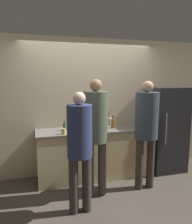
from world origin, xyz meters
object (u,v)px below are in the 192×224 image
(person_left, at_px, (80,143))
(bottle_green, at_px, (64,127))
(bottle_amber, at_px, (113,123))
(fruit_bowl, at_px, (79,126))
(utensil_crock, at_px, (109,122))
(person_right, at_px, (146,124))
(refrigerator, at_px, (165,129))
(person_center, at_px, (96,127))
(cup_yellow, at_px, (64,131))

(person_left, bearing_deg, bottle_green, 93.13)
(bottle_amber, bearing_deg, fruit_bowl, 164.63)
(utensil_crock, height_order, bottle_green, utensil_crock)
(bottle_green, bearing_deg, utensil_crock, 10.95)
(person_right, xyz_separation_m, bottle_green, (-1.25, 0.70, -0.11))
(person_left, relative_size, bottle_green, 9.95)
(person_left, xyz_separation_m, bottle_amber, (0.85, 1.01, 0.02))
(refrigerator, relative_size, bottle_green, 9.94)
(person_center, xyz_separation_m, cup_yellow, (-0.44, 0.43, -0.14))
(person_center, distance_m, fruit_bowl, 0.83)
(fruit_bowl, distance_m, utensil_crock, 0.63)
(person_right, xyz_separation_m, bottle_amber, (-0.34, 0.64, -0.09))
(person_right, bearing_deg, bottle_amber, 117.88)
(person_right, height_order, cup_yellow, person_right)
(person_left, xyz_separation_m, utensil_crock, (0.85, 1.24, 0.01))
(refrigerator, height_order, person_left, person_left)
(utensil_crock, bearing_deg, cup_yellow, -155.17)
(fruit_bowl, bearing_deg, refrigerator, -6.44)
(refrigerator, bearing_deg, cup_yellow, -174.86)
(refrigerator, bearing_deg, person_right, -141.31)
(person_center, xyz_separation_m, fruit_bowl, (-0.11, 0.81, -0.15))
(refrigerator, relative_size, person_left, 1.00)
(refrigerator, distance_m, fruit_bowl, 1.75)
(bottle_amber, height_order, cup_yellow, bottle_amber)
(utensil_crock, bearing_deg, person_left, -124.46)
(utensil_crock, bearing_deg, person_right, -68.92)
(person_left, height_order, cup_yellow, person_left)
(utensil_crock, height_order, bottle_amber, utensil_crock)
(person_center, height_order, utensil_crock, person_center)
(refrigerator, xyz_separation_m, person_left, (-1.96, -0.98, 0.15))
(fruit_bowl, bearing_deg, person_right, -40.18)
(person_right, bearing_deg, cup_yellow, 161.59)
(person_center, distance_m, bottle_green, 0.81)
(bottle_green, xyz_separation_m, bottle_amber, (0.91, -0.06, 0.03))
(person_left, bearing_deg, utensil_crock, 55.54)
(person_left, xyz_separation_m, fruit_bowl, (0.23, 1.18, -0.03))
(refrigerator, bearing_deg, bottle_green, 177.67)
(utensil_crock, relative_size, bottle_amber, 1.29)
(utensil_crock, bearing_deg, bottle_green, -169.05)
(refrigerator, distance_m, person_center, 1.76)
(person_right, distance_m, bottle_amber, 0.73)
(refrigerator, bearing_deg, person_center, -159.44)
(cup_yellow, bearing_deg, bottle_green, 79.37)
(person_center, relative_size, utensil_crock, 6.11)
(person_right, xyz_separation_m, utensil_crock, (-0.34, 0.88, -0.10))
(bottle_green, relative_size, bottle_amber, 0.72)
(person_right, bearing_deg, person_center, 179.54)
(person_left, bearing_deg, person_right, 17.04)
(cup_yellow, bearing_deg, person_right, -18.41)
(person_right, bearing_deg, fruit_bowl, 139.82)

